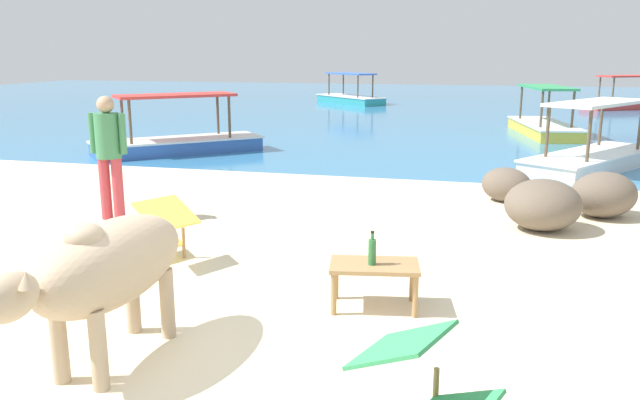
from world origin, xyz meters
name	(u,v)px	position (x,y,z in m)	size (l,w,h in m)	color
sand_beach	(257,368)	(0.00, 0.00, 0.02)	(18.00, 14.00, 0.04)	beige
water_surface	(445,108)	(0.00, 22.00, 0.00)	(60.00, 36.00, 0.03)	teal
cow	(108,267)	(-1.02, -0.18, 0.75)	(0.67, 1.92, 1.08)	tan
low_bench_table	(374,271)	(0.62, 1.25, 0.38)	(0.82, 0.56, 0.40)	#A37A4C
bottle	(372,251)	(0.61, 1.22, 0.56)	(0.07, 0.07, 0.30)	#2D6B38
deck_chair_near	(159,227)	(-1.75, 1.89, 0.42)	(0.93, 0.84, 0.68)	#A37A4C
deck_chair_far	(426,382)	(1.23, -0.64, 0.42)	(0.90, 0.77, 0.68)	#A37A4C
person_standing	(109,148)	(-3.22, 3.37, 0.99)	(0.51, 0.32, 1.62)	#CC3D47
shore_rock_large	(604,195)	(3.08, 5.09, 0.34)	(0.92, 0.76, 0.61)	#6B5B4C
shore_rock_medium	(543,205)	(2.24, 4.23, 0.36)	(0.95, 0.90, 0.64)	#6B5B4C
shore_rock_small	(506,185)	(1.84, 5.71, 0.29)	(0.74, 0.56, 0.51)	#6B5B4C
boat_red	(629,102)	(6.93, 23.34, 0.29)	(3.77, 2.80, 1.29)	#C63833
boat_blue	(178,141)	(-5.05, 8.89, 0.29)	(3.49, 3.33, 1.29)	#3866B7
boat_yellow	(544,124)	(3.06, 14.24, 0.29)	(1.80, 3.82, 1.29)	gold
boat_teal	(350,97)	(-4.14, 23.37, 0.29)	(3.48, 3.35, 1.29)	teal
boat_white	(593,155)	(3.52, 8.98, 0.29)	(2.98, 3.70, 1.29)	white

